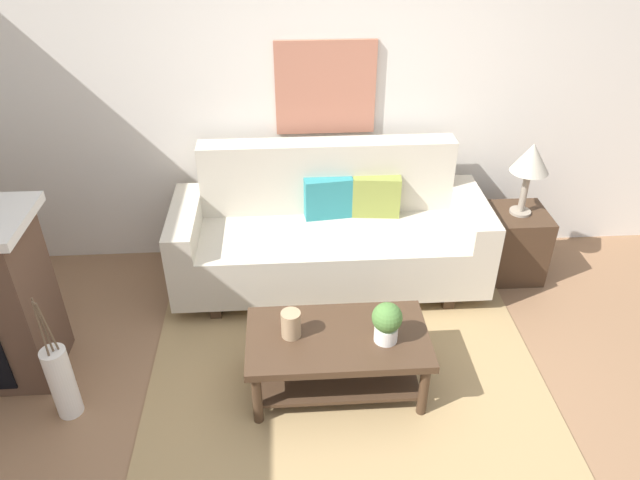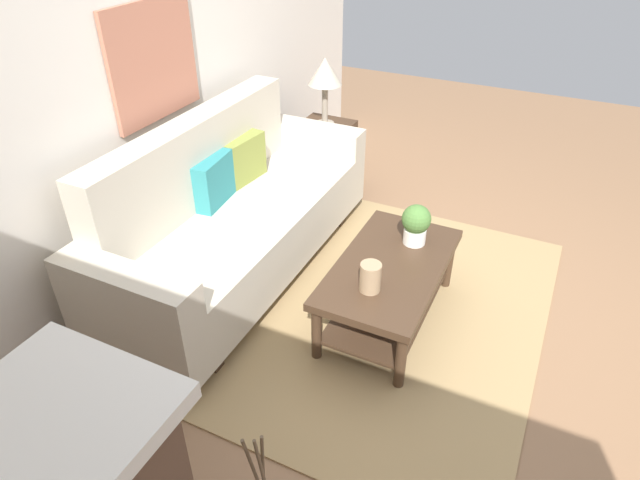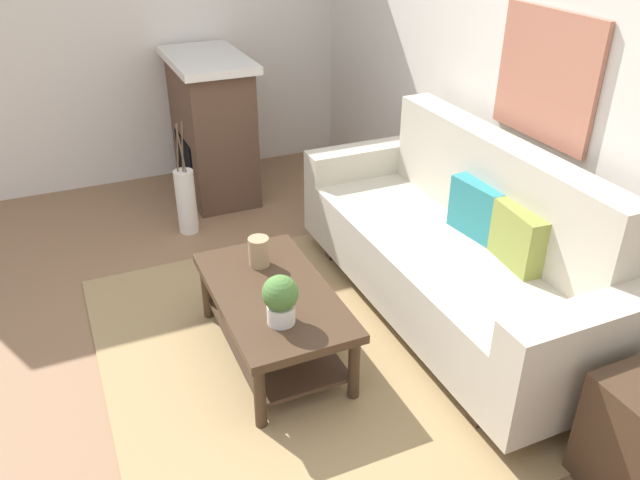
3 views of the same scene
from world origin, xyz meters
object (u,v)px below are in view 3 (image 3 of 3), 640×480
couch (454,251)px  potted_plant_tabletop (280,298)px  throw_pillow_teal (477,209)px  fireplace (212,126)px  framed_painting (546,77)px  throw_pillow_olive (518,237)px  floor_vase (186,202)px  tabletop_vase (259,252)px  coffee_table (273,308)px

couch → potted_plant_tabletop: bearing=-78.4°
throw_pillow_teal → potted_plant_tabletop: bearing=-79.5°
couch → fireplace: fireplace is taller
couch → throw_pillow_teal: bearing=90.0°
fireplace → framed_painting: size_ratio=1.56×
throw_pillow_olive → floor_vase: 2.48m
couch → throw_pillow_olive: (0.36, 0.13, 0.25)m
tabletop_vase → framed_painting: 1.84m
throw_pillow_olive → fireplace: fireplace is taller
throw_pillow_teal → potted_plant_tabletop: (0.24, -1.31, -0.11)m
floor_vase → fireplace: bearing=147.2°
framed_painting → throw_pillow_olive: bearing=-43.1°
throw_pillow_teal → throw_pillow_olive: bearing=0.0°
tabletop_vase → potted_plant_tabletop: bearing=-8.0°
potted_plant_tabletop → tabletop_vase: bearing=172.0°
throw_pillow_teal → coffee_table: bearing=-91.7°
tabletop_vase → throw_pillow_olive: bearing=61.1°
throw_pillow_teal → fireplace: size_ratio=0.31×
coffee_table → throw_pillow_olive: bearing=72.3°
tabletop_vase → coffee_table: bearing=-4.9°
throw_pillow_olive → fireplace: size_ratio=0.31×
throw_pillow_olive → framed_painting: size_ratio=0.48×
potted_plant_tabletop → fireplace: (-2.52, 0.35, 0.02)m
floor_vase → coffee_table: bearing=3.4°
framed_painting → coffee_table: bearing=-91.3°
coffee_table → framed_painting: bearing=88.7°
couch → throw_pillow_teal: size_ratio=6.44×
throw_pillow_olive → framed_painting: 0.89m
throw_pillow_olive → potted_plant_tabletop: 1.32m
throw_pillow_teal → coffee_table: size_ratio=0.33×
throw_pillow_teal → floor_vase: (-1.67, -1.35, -0.43)m
fireplace → floor_vase: size_ratio=2.34×
tabletop_vase → floor_vase: (-1.36, -0.12, -0.27)m
coffee_table → fireplace: size_ratio=0.95×
couch → floor_vase: bearing=-143.7°
couch → floor_vase: (-1.67, -1.23, -0.18)m
couch → tabletop_vase: bearing=-105.9°
coffee_table → throw_pillow_teal: bearing=88.3°
potted_plant_tabletop → framed_painting: 1.87m
throw_pillow_teal → throw_pillow_olive: same height
throw_pillow_olive → framed_painting: bearing=136.9°
couch → potted_plant_tabletop: (0.24, -1.18, 0.14)m
couch → fireplace: 2.43m
couch → coffee_table: 1.14m
throw_pillow_olive → tabletop_vase: throw_pillow_olive is taller
throw_pillow_olive → tabletop_vase: (-0.68, -1.23, -0.16)m
floor_vase → couch: bearing=36.3°
throw_pillow_teal → coffee_table: (-0.04, -1.26, -0.37)m
couch → throw_pillow_teal: couch is taller
throw_pillow_olive → coffee_table: throw_pillow_olive is taller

